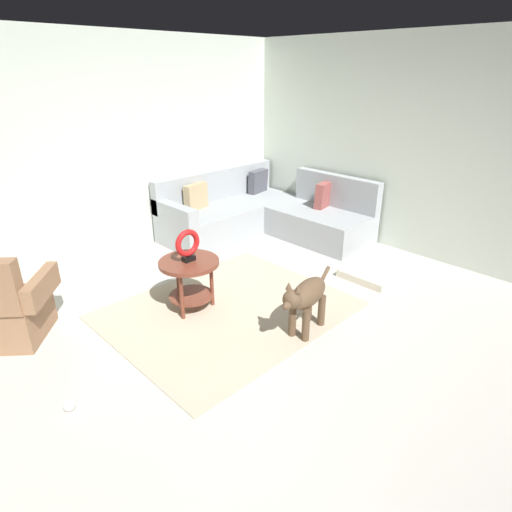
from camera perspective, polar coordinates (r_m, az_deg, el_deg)
The scene contains 11 objects.
ground_plane at distance 3.93m, azimuth 1.52°, elevation -12.49°, with size 6.00×6.00×0.10m, color beige.
wall_back at distance 5.68m, azimuth -20.78°, elevation 13.00°, with size 6.00×0.12×2.70m, color silver.
wall_right at distance 5.74m, azimuth 23.05°, elevation 12.76°, with size 0.12×6.00×2.70m, color silver.
area_rug at distance 4.41m, azimuth -3.72°, elevation -7.23°, with size 2.30×1.90×0.01m, color #BCAD93.
sectional_couch at distance 6.32m, azimuth 0.94°, elevation 5.57°, with size 2.20×2.25×0.88m.
armchair at distance 4.41m, azimuth -30.77°, elevation -6.13°, with size 1.00×0.98×0.88m.
side_table at distance 4.29m, azimuth -8.89°, elevation -2.12°, with size 0.60×0.60×0.54m.
torus_sculpture at distance 4.17m, azimuth -9.14°, elevation 1.51°, with size 0.28×0.08×0.33m.
dog_bed_mat at distance 5.32m, azimuth 15.86°, elevation -1.89°, with size 0.80×0.60×0.09m, color beige.
dog at distance 3.90m, azimuth 6.73°, elevation -5.51°, with size 0.84×0.31×0.63m.
dog_toy_ball at distance 3.53m, azimuth -23.74°, elevation -17.82°, with size 0.09×0.09×0.09m, color silver.
Camera 1 is at (-2.29, -2.18, 2.28)m, focal length 29.86 mm.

